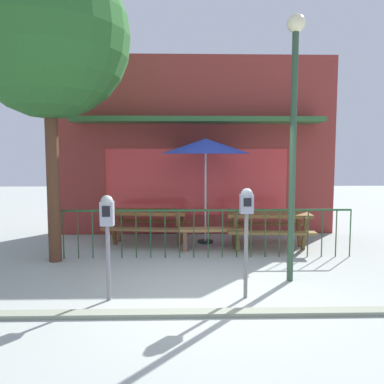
{
  "coord_description": "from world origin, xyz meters",
  "views": [
    {
      "loc": [
        -0.37,
        -5.48,
        2.03
      ],
      "look_at": [
        -0.17,
        2.5,
        1.27
      ],
      "focal_mm": 36.38,
      "sensor_mm": 36.0,
      "label": 1
    }
  ],
  "objects_px": {
    "picnic_table_right": "(268,220)",
    "street_tree": "(48,37)",
    "picnic_table_left": "(148,217)",
    "patio_umbrella": "(206,147)",
    "parking_meter_far": "(246,214)",
    "street_lamp": "(294,112)",
    "patio_bench": "(211,234)",
    "parking_meter_near": "(107,220)"
  },
  "relations": [
    {
      "from": "patio_umbrella",
      "to": "street_tree",
      "type": "xyz_separation_m",
      "value": [
        -2.98,
        -1.51,
        1.95
      ]
    },
    {
      "from": "picnic_table_right",
      "to": "patio_bench",
      "type": "xyz_separation_m",
      "value": [
        -1.26,
        -0.21,
        -0.26
      ]
    },
    {
      "from": "picnic_table_left",
      "to": "parking_meter_far",
      "type": "xyz_separation_m",
      "value": [
        1.68,
        -3.45,
        0.6
      ]
    },
    {
      "from": "patio_umbrella",
      "to": "street_tree",
      "type": "relative_size",
      "value": 0.42
    },
    {
      "from": "street_lamp",
      "to": "street_tree",
      "type": "bearing_deg",
      "value": 163.02
    },
    {
      "from": "patio_bench",
      "to": "picnic_table_right",
      "type": "bearing_deg",
      "value": 9.35
    },
    {
      "from": "picnic_table_left",
      "to": "picnic_table_right",
      "type": "height_order",
      "value": "same"
    },
    {
      "from": "patio_bench",
      "to": "parking_meter_near",
      "type": "xyz_separation_m",
      "value": [
        -1.66,
        -2.86,
        0.79
      ]
    },
    {
      "from": "picnic_table_right",
      "to": "parking_meter_far",
      "type": "distance_m",
      "value": 3.23
    },
    {
      "from": "patio_bench",
      "to": "street_lamp",
      "type": "xyz_separation_m",
      "value": [
        1.13,
        -2.07,
        2.36
      ]
    },
    {
      "from": "parking_meter_near",
      "to": "street_lamp",
      "type": "distance_m",
      "value": 3.29
    },
    {
      "from": "patio_umbrella",
      "to": "street_tree",
      "type": "bearing_deg",
      "value": -153.05
    },
    {
      "from": "patio_bench",
      "to": "parking_meter_far",
      "type": "relative_size",
      "value": 0.9
    },
    {
      "from": "picnic_table_left",
      "to": "picnic_table_right",
      "type": "bearing_deg",
      "value": -9.33
    },
    {
      "from": "picnic_table_right",
      "to": "patio_bench",
      "type": "distance_m",
      "value": 1.31
    },
    {
      "from": "patio_umbrella",
      "to": "street_lamp",
      "type": "relative_size",
      "value": 0.58
    },
    {
      "from": "patio_umbrella",
      "to": "parking_meter_far",
      "type": "height_order",
      "value": "patio_umbrella"
    },
    {
      "from": "parking_meter_far",
      "to": "street_tree",
      "type": "xyz_separation_m",
      "value": [
        -3.34,
        2.01,
        2.97
      ]
    },
    {
      "from": "street_lamp",
      "to": "patio_bench",
      "type": "bearing_deg",
      "value": 118.51
    },
    {
      "from": "picnic_table_right",
      "to": "patio_bench",
      "type": "relative_size",
      "value": 1.35
    },
    {
      "from": "picnic_table_left",
      "to": "patio_umbrella",
      "type": "distance_m",
      "value": 2.09
    },
    {
      "from": "picnic_table_right",
      "to": "street_tree",
      "type": "height_order",
      "value": "street_tree"
    },
    {
      "from": "parking_meter_near",
      "to": "patio_bench",
      "type": "bearing_deg",
      "value": 59.9
    },
    {
      "from": "street_lamp",
      "to": "picnic_table_left",
      "type": "bearing_deg",
      "value": 132.91
    },
    {
      "from": "patio_umbrella",
      "to": "street_lamp",
      "type": "bearing_deg",
      "value": -66.61
    },
    {
      "from": "parking_meter_far",
      "to": "parking_meter_near",
      "type": "bearing_deg",
      "value": -178.59
    },
    {
      "from": "patio_bench",
      "to": "street_tree",
      "type": "relative_size",
      "value": 0.25
    },
    {
      "from": "picnic_table_left",
      "to": "patio_umbrella",
      "type": "height_order",
      "value": "patio_umbrella"
    },
    {
      "from": "street_lamp",
      "to": "patio_umbrella",
      "type": "bearing_deg",
      "value": 113.39
    },
    {
      "from": "parking_meter_near",
      "to": "street_tree",
      "type": "distance_m",
      "value": 3.93
    },
    {
      "from": "picnic_table_left",
      "to": "patio_bench",
      "type": "bearing_deg",
      "value": -24.75
    },
    {
      "from": "patio_umbrella",
      "to": "street_lamp",
      "type": "xyz_separation_m",
      "value": [
        1.21,
        -2.79,
        0.48
      ]
    },
    {
      "from": "picnic_table_right",
      "to": "patio_umbrella",
      "type": "bearing_deg",
      "value": 159.21
    },
    {
      "from": "picnic_table_right",
      "to": "parking_meter_far",
      "type": "bearing_deg",
      "value": -108.06
    },
    {
      "from": "parking_meter_far",
      "to": "street_tree",
      "type": "bearing_deg",
      "value": 148.91
    },
    {
      "from": "patio_bench",
      "to": "street_tree",
      "type": "height_order",
      "value": "street_tree"
    },
    {
      "from": "picnic_table_left",
      "to": "parking_meter_near",
      "type": "bearing_deg",
      "value": -94.16
    },
    {
      "from": "patio_bench",
      "to": "parking_meter_near",
      "type": "relative_size",
      "value": 0.95
    },
    {
      "from": "patio_umbrella",
      "to": "patio_bench",
      "type": "bearing_deg",
      "value": -83.5
    },
    {
      "from": "patio_umbrella",
      "to": "street_tree",
      "type": "distance_m",
      "value": 3.87
    },
    {
      "from": "patio_bench",
      "to": "street_lamp",
      "type": "distance_m",
      "value": 3.33
    },
    {
      "from": "parking_meter_far",
      "to": "street_lamp",
      "type": "distance_m",
      "value": 1.87
    }
  ]
}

